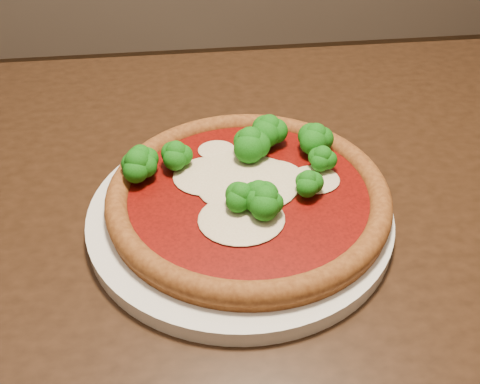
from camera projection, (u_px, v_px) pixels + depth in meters
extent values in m
cube|color=black|center=(268.00, 220.00, 0.62)|extent=(1.14, 0.84, 0.04)
cylinder|color=black|center=(467.00, 216.00, 1.19)|extent=(0.06, 0.06, 0.71)
cylinder|color=silver|center=(240.00, 214.00, 0.59)|extent=(0.33, 0.33, 0.02)
cylinder|color=brown|center=(248.00, 198.00, 0.58)|extent=(0.30, 0.30, 0.01)
torus|color=brown|center=(248.00, 193.00, 0.58)|extent=(0.31, 0.31, 0.02)
cylinder|color=#680904|center=(248.00, 192.00, 0.58)|extent=(0.26, 0.26, 0.00)
ellipsoid|color=beige|center=(209.00, 176.00, 0.60)|extent=(0.08, 0.07, 0.01)
ellipsoid|color=beige|center=(235.00, 165.00, 0.61)|extent=(0.07, 0.06, 0.01)
ellipsoid|color=beige|center=(273.00, 176.00, 0.60)|extent=(0.07, 0.06, 0.01)
ellipsoid|color=beige|center=(241.00, 219.00, 0.54)|extent=(0.09, 0.08, 0.01)
ellipsoid|color=beige|center=(248.00, 183.00, 0.59)|extent=(0.12, 0.10, 0.01)
ellipsoid|color=beige|center=(314.00, 179.00, 0.59)|extent=(0.06, 0.05, 0.00)
ellipsoid|color=beige|center=(217.00, 150.00, 0.64)|extent=(0.04, 0.04, 0.00)
ellipsoid|color=#198014|center=(316.00, 136.00, 0.62)|extent=(0.04, 0.04, 0.04)
ellipsoid|color=#198014|center=(259.00, 193.00, 0.54)|extent=(0.04, 0.04, 0.03)
ellipsoid|color=#198014|center=(141.00, 157.00, 0.59)|extent=(0.04, 0.04, 0.04)
ellipsoid|color=#198014|center=(322.00, 156.00, 0.60)|extent=(0.04, 0.04, 0.03)
ellipsoid|color=#198014|center=(269.00, 128.00, 0.63)|extent=(0.05, 0.05, 0.04)
ellipsoid|color=#198014|center=(250.00, 141.00, 0.61)|extent=(0.05, 0.05, 0.04)
ellipsoid|color=#198014|center=(176.00, 153.00, 0.60)|extent=(0.04, 0.04, 0.03)
ellipsoid|color=#198014|center=(266.00, 199.00, 0.53)|extent=(0.04, 0.04, 0.04)
ellipsoid|color=#198014|center=(308.00, 181.00, 0.56)|extent=(0.04, 0.04, 0.03)
ellipsoid|color=#198014|center=(137.00, 163.00, 0.58)|extent=(0.05, 0.05, 0.04)
ellipsoid|color=#198014|center=(242.00, 195.00, 0.54)|extent=(0.04, 0.04, 0.03)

